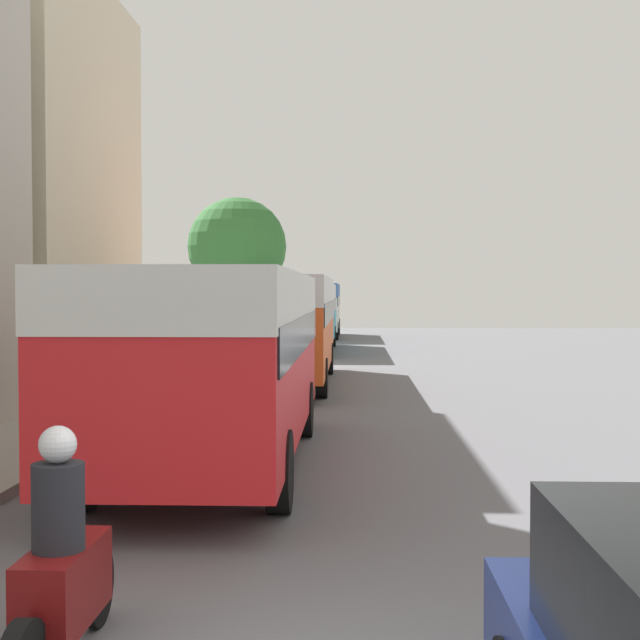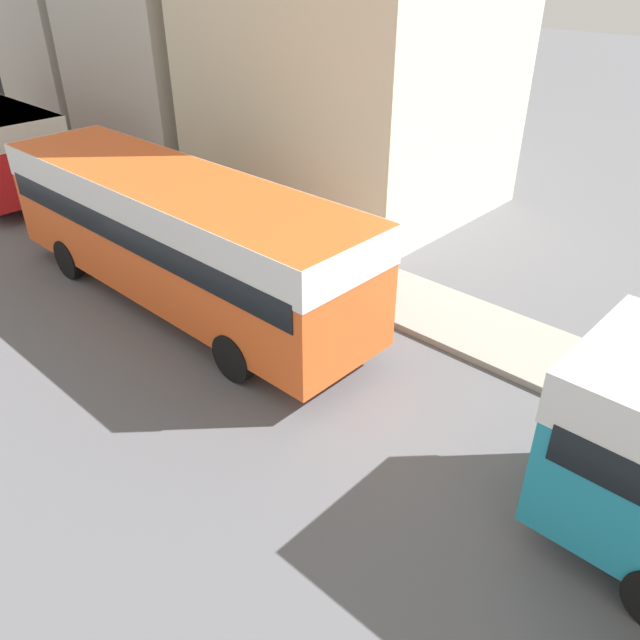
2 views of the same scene
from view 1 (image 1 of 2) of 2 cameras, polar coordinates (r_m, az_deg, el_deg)
bus_lead at (r=13.51m, az=-6.69°, el=-1.33°), size 2.67×9.09×2.92m
bus_following at (r=25.30m, az=-2.27°, el=0.31°), size 2.62×10.34×3.04m
bus_third_in_line at (r=39.46m, az=-0.99°, el=0.81°), size 2.64×10.33×2.98m
bus_rear at (r=51.35m, az=-0.16°, el=1.11°), size 2.52×9.20×3.09m
motorcycle_behind_lead at (r=6.67m, az=-16.19°, el=-15.34°), size 0.38×2.24×1.73m
pedestrian_near_curb at (r=37.58m, az=-6.68°, el=-0.59°), size 0.34×0.34×1.76m
street_tree at (r=43.22m, az=-5.33°, el=4.68°), size 4.76×4.76×7.04m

